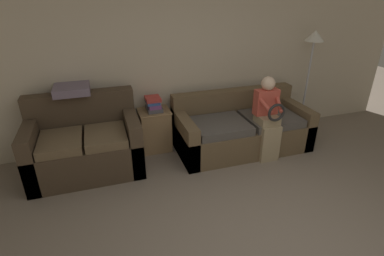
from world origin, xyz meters
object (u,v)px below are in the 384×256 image
at_px(side_shelf, 155,129).
at_px(throw_pillow, 72,89).
at_px(couch_side, 86,146).
at_px(book_stack, 154,104).
at_px(couch_main, 241,129).
at_px(floor_lamp, 312,51).
at_px(child_left_seated, 268,115).

bearing_deg(side_shelf, throw_pillow, 178.66).
distance_m(couch_side, side_shelf, 1.01).
xyz_separation_m(side_shelf, throw_pillow, (-1.04, 0.02, 0.72)).
relative_size(book_stack, throw_pillow, 0.61).
height_order(couch_main, floor_lamp, floor_lamp).
distance_m(couch_main, side_shelf, 1.28).
relative_size(couch_main, floor_lamp, 1.18).
distance_m(couch_main, couch_side, 2.21).
bearing_deg(throw_pillow, book_stack, -1.22).
relative_size(couch_side, floor_lamp, 0.84).
bearing_deg(side_shelf, floor_lamp, -2.46).
bearing_deg(floor_lamp, couch_side, -177.26).
bearing_deg(couch_side, throw_pillow, 102.70).
bearing_deg(side_shelf, child_left_seated, -25.98).
xyz_separation_m(couch_main, book_stack, (-1.24, 0.33, 0.42)).
bearing_deg(couch_side, book_stack, 15.73).
bearing_deg(throw_pillow, floor_lamp, -2.13).
distance_m(child_left_seated, side_shelf, 1.63).
relative_size(child_left_seated, floor_lamp, 0.71).
bearing_deg(side_shelf, book_stack, 82.09).
xyz_separation_m(couch_main, child_left_seated, (0.20, -0.38, 0.34)).
bearing_deg(child_left_seated, book_stack, 153.95).
bearing_deg(child_left_seated, floor_lamp, 29.81).
bearing_deg(book_stack, side_shelf, -97.91).
height_order(side_shelf, book_stack, book_stack).
relative_size(couch_main, throw_pillow, 4.42).
distance_m(couch_main, floor_lamp, 1.63).
relative_size(child_left_seated, book_stack, 4.32).
height_order(side_shelf, floor_lamp, floor_lamp).
xyz_separation_m(couch_main, throw_pillow, (-2.28, 0.35, 0.74)).
xyz_separation_m(side_shelf, floor_lamp, (2.48, -0.11, 1.02)).
bearing_deg(side_shelf, couch_side, -164.39).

